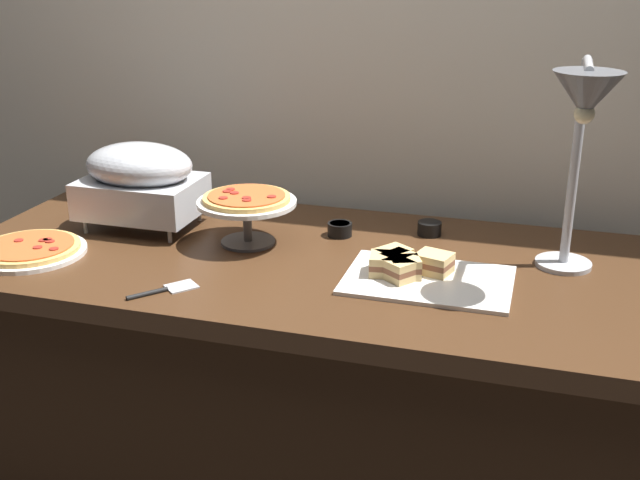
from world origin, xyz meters
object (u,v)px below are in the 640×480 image
Objects in this scene: chafing_dish at (140,180)px; sauce_cup_far at (429,228)px; pizza_plate_front at (30,250)px; sauce_cup_near at (340,229)px; serving_spatula at (165,290)px; pizza_plate_center at (247,205)px; heat_lamp at (583,118)px; sandwich_platter at (414,271)px.

chafing_dish is 4.93× the size of sauce_cup_far.
chafing_dish is 0.36m from pizza_plate_front.
chafing_dish is at bearing -171.10° from sauce_cup_near.
sauce_cup_far is (0.80, 0.17, -0.12)m from chafing_dish.
chafing_dish is at bearing 124.40° from serving_spatula.
pizza_plate_front is at bearing -155.00° from pizza_plate_center.
heat_lamp reaches higher than pizza_plate_center.
sauce_cup_far is at bearing 24.54° from pizza_plate_front.
sandwich_platter is 5.80× the size of sauce_cup_near.
serving_spatula is at bearing -13.78° from pizza_plate_front.
pizza_plate_center is 0.52m from sauce_cup_far.
heat_lamp is 1.32× the size of sandwich_platter.
sandwich_platter reaches higher than serving_spatula.
serving_spatula is (-0.55, -0.24, -0.02)m from sandwich_platter.
heat_lamp is (1.17, -0.12, 0.27)m from chafing_dish.
chafing_dish is at bearing 173.27° from pizza_plate_center.
chafing_dish is at bearing 174.15° from heat_lamp.
sauce_cup_far is at bearing 92.51° from sandwich_platter.
heat_lamp is at bearing 6.90° from pizza_plate_front.
pizza_plate_center is 4.02× the size of sauce_cup_far.
sauce_cup_near is at bearing 29.69° from pizza_plate_center.
sauce_cup_far is (0.46, 0.21, -0.09)m from pizza_plate_center.
pizza_plate_front is 4.24× the size of sauce_cup_near.
serving_spatula is at bearing -133.65° from sauce_cup_far.
heat_lamp reaches higher than sauce_cup_near.
heat_lamp is 0.52m from sandwich_platter.
pizza_plate_front is at bearing -172.86° from sandwich_platter.
heat_lamp is at bearing 16.95° from serving_spatula.
sandwich_platter is (0.48, -0.12, -0.09)m from pizza_plate_center.
pizza_plate_front is 0.58m from pizza_plate_center.
heat_lamp is 7.65× the size of sauce_cup_near.
pizza_plate_center is at bearing -150.31° from sauce_cup_near.
chafing_dish is 4.78× the size of sauce_cup_near.
pizza_plate_center is 3.90× the size of sauce_cup_near.
pizza_plate_front is 4.37× the size of sauce_cup_far.
sauce_cup_far is (-0.36, 0.29, -0.39)m from heat_lamp.
sauce_cup_far is at bearing 24.01° from pizza_plate_center.
serving_spatula is at bearing -101.16° from pizza_plate_center.
heat_lamp reaches higher than serving_spatula.
pizza_plate_front is at bearing -122.71° from chafing_dish.
pizza_plate_center is at bearing 25.00° from pizza_plate_front.
heat_lamp reaches higher than sauce_cup_far.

